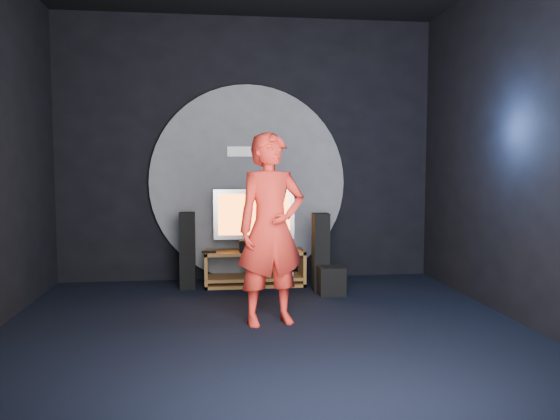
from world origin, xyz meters
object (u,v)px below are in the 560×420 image
object	(u,v)px
subwoofer	(331,280)
player	(271,229)
tv	(254,217)
tower_speaker_left	(187,251)
tower_speaker_right	(321,252)
media_console	(255,270)

from	to	relation	value
subwoofer	player	world-z (taller)	player
tv	subwoofer	size ratio (longest dim) A/B	3.08
tv	tower_speaker_left	bearing A→B (deg)	-169.89
tower_speaker_right	media_console	bearing A→B (deg)	152.38
subwoofer	player	xyz separation A→B (m)	(-0.84, -1.11, 0.76)
media_console	tv	distance (m)	0.69
tv	tower_speaker_right	distance (m)	1.00
subwoofer	media_console	bearing A→B (deg)	144.46
tv	tower_speaker_left	size ratio (longest dim) A/B	1.09
media_console	player	distance (m)	1.87
tower_speaker_left	tv	bearing A→B (deg)	10.11
tower_speaker_left	subwoofer	distance (m)	1.82
tower_speaker_left	player	xyz separation A→B (m)	(0.88, -1.64, 0.45)
tower_speaker_left	subwoofer	bearing A→B (deg)	-17.20
tower_speaker_right	player	xyz separation A→B (m)	(-0.75, -1.32, 0.45)
tv	subwoofer	bearing A→B (deg)	-38.16
media_console	player	size ratio (longest dim) A/B	0.69
tv	tower_speaker_right	bearing A→B (deg)	-31.14
media_console	tower_speaker_left	size ratio (longest dim) A/B	1.33
media_console	tv	bearing A→B (deg)	96.45
media_console	tower_speaker_right	size ratio (longest dim) A/B	1.33
tower_speaker_right	subwoofer	world-z (taller)	tower_speaker_right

